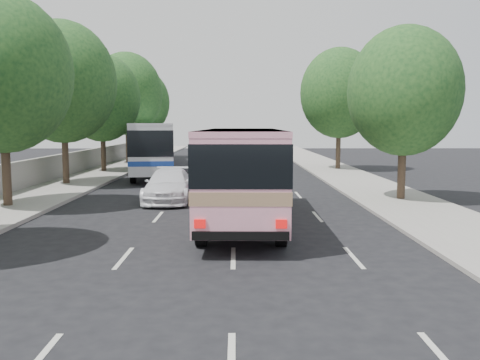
{
  "coord_description": "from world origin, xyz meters",
  "views": [
    {
      "loc": [
        1.06,
        -15.14,
        3.52
      ],
      "look_at": [
        1.22,
        2.35,
        1.6
      ],
      "focal_mm": 38.0,
      "sensor_mm": 36.0,
      "label": 1
    }
  ],
  "objects_px": {
    "pink_bus": "(242,165)",
    "tour_coach_rear": "(152,140)",
    "pink_taxi": "(234,176)",
    "white_pickup": "(169,185)",
    "tour_coach_front": "(154,145)"
  },
  "relations": [
    {
      "from": "white_pickup",
      "to": "tour_coach_front",
      "type": "relative_size",
      "value": 0.41
    },
    {
      "from": "pink_bus",
      "to": "tour_coach_rear",
      "type": "height_order",
      "value": "tour_coach_rear"
    },
    {
      "from": "tour_coach_front",
      "to": "white_pickup",
      "type": "bearing_deg",
      "value": -85.05
    },
    {
      "from": "white_pickup",
      "to": "tour_coach_rear",
      "type": "distance_m",
      "value": 22.31
    },
    {
      "from": "pink_taxi",
      "to": "tour_coach_front",
      "type": "xyz_separation_m",
      "value": [
        -5.5,
        7.8,
        1.34
      ]
    },
    {
      "from": "pink_taxi",
      "to": "tour_coach_front",
      "type": "bearing_deg",
      "value": 132.12
    },
    {
      "from": "tour_coach_rear",
      "to": "pink_taxi",
      "type": "bearing_deg",
      "value": -75.89
    },
    {
      "from": "pink_taxi",
      "to": "tour_coach_front",
      "type": "height_order",
      "value": "tour_coach_front"
    },
    {
      "from": "pink_bus",
      "to": "tour_coach_rear",
      "type": "bearing_deg",
      "value": 106.93
    },
    {
      "from": "pink_bus",
      "to": "pink_taxi",
      "type": "xyz_separation_m",
      "value": [
        -0.3,
        8.74,
        -1.26
      ]
    },
    {
      "from": "pink_taxi",
      "to": "tour_coach_rear",
      "type": "xyz_separation_m",
      "value": [
        -7.3,
        18.26,
        1.33
      ]
    },
    {
      "from": "white_pickup",
      "to": "tour_coach_front",
      "type": "xyz_separation_m",
      "value": [
        -2.5,
        11.39,
        1.43
      ]
    },
    {
      "from": "white_pickup",
      "to": "tour_coach_rear",
      "type": "height_order",
      "value": "tour_coach_rear"
    },
    {
      "from": "tour_coach_rear",
      "to": "tour_coach_front",
      "type": "bearing_deg",
      "value": -87.91
    },
    {
      "from": "pink_taxi",
      "to": "white_pickup",
      "type": "relative_size",
      "value": 0.96
    }
  ]
}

